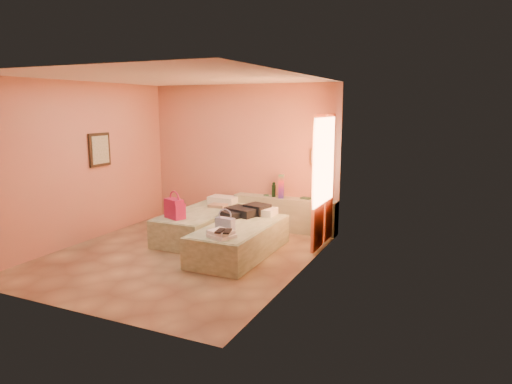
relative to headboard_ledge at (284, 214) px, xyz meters
The scene contains 16 objects.
ground 2.34m from the headboard_ledge, 114.90° to the right, with size 4.50×4.50×0.00m, color tan.
room_walls 2.25m from the headboard_ledge, 116.65° to the right, with size 4.02×4.51×2.81m.
headboard_ledge is the anchor object (origin of this frame).
bed_left 1.60m from the headboard_ledge, 138.90° to the right, with size 0.90×2.00×0.50m, color beige.
bed_right 1.68m from the headboard_ledge, 94.24° to the right, with size 0.90×2.00×0.50m, color beige.
water_bottle 0.51m from the headboard_ledge, behind, with size 0.08×0.08×0.27m, color #13361C.
rainbow_box 0.56m from the headboard_ledge, 122.08° to the right, with size 0.10×0.10×0.45m, color #AC1548.
small_dish 0.52m from the headboard_ledge, behind, with size 0.11×0.11×0.03m, color #4E905F.
green_book 0.53m from the headboard_ledge, ahead, with size 0.18×0.13×0.03m, color #2A4F38.
flower_vase 0.88m from the headboard_ledge, ahead, with size 0.22×0.22×0.28m, color white.
magenta_handbag 2.21m from the headboard_ledge, 127.33° to the right, with size 0.36×0.20×0.34m, color #AC1548.
khaki_garment 1.30m from the headboard_ledge, 149.08° to the right, with size 0.31×0.25×0.05m, color tan.
clothes_pile 1.14m from the headboard_ledge, 107.05° to the right, with size 0.58×0.58×0.17m, color black.
blue_handbag 2.05m from the headboard_ledge, 95.60° to the right, with size 0.29×0.13×0.19m, color #3E5095.
towel_stack 2.43m from the headboard_ledge, 91.13° to the right, with size 0.35×0.30×0.10m, color white.
sandal_pair 2.48m from the headboard_ledge, 89.71° to the right, with size 0.18×0.24×0.03m, color black.
Camera 1 is at (4.05, -5.91, 2.38)m, focal length 32.00 mm.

